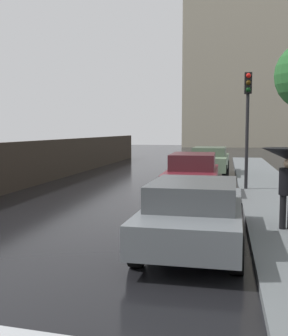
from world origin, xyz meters
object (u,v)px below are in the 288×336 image
object	(u,v)px
car_maroon_near_kerb	(193,175)
car_green_mid_road	(209,160)
car_grey_behind_camera	(195,212)
traffic_light	(248,109)

from	to	relation	value
car_maroon_near_kerb	car_green_mid_road	bearing A→B (deg)	87.43
car_grey_behind_camera	car_green_mid_road	bearing A→B (deg)	92.51
car_grey_behind_camera	traffic_light	bearing A→B (deg)	81.59
traffic_light	car_grey_behind_camera	bearing A→B (deg)	-99.86
car_maroon_near_kerb	car_grey_behind_camera	size ratio (longest dim) A/B	0.95
car_maroon_near_kerb	traffic_light	world-z (taller)	traffic_light
car_maroon_near_kerb	car_green_mid_road	size ratio (longest dim) A/B	0.95
car_green_mid_road	traffic_light	bearing A→B (deg)	-72.85
car_grey_behind_camera	car_maroon_near_kerb	bearing A→B (deg)	96.39
car_grey_behind_camera	traffic_light	xyz separation A→B (m)	(1.31, 7.56, 2.37)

